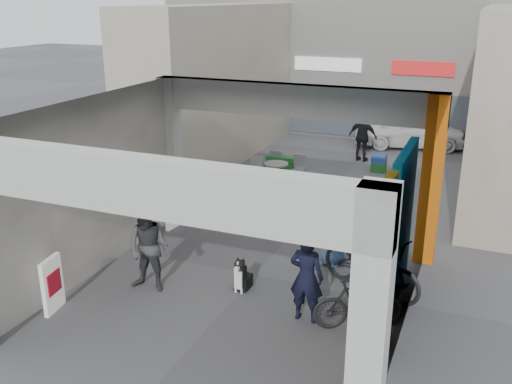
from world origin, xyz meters
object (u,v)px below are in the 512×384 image
at_px(man_with_dog, 307,277).
at_px(man_elderly, 333,231).
at_px(cafe_set, 276,174).
at_px(man_back_turned, 149,248).
at_px(produce_stand, 279,171).
at_px(border_collie, 241,277).
at_px(man_crates, 363,137).
at_px(white_van, 410,129).
at_px(bicycle_front, 371,264).
at_px(bicycle_rear, 358,303).

bearing_deg(man_with_dog, man_elderly, -84.80).
distance_m(cafe_set, man_back_turned, 6.87).
bearing_deg(cafe_set, man_with_dog, -65.42).
bearing_deg(produce_stand, cafe_set, -108.37).
bearing_deg(cafe_set, man_elderly, -57.02).
height_order(border_collie, man_crates, man_crates).
height_order(man_crates, white_van, man_crates).
relative_size(man_crates, white_van, 0.43).
bearing_deg(white_van, man_elderly, 165.88).
distance_m(produce_stand, border_collie, 6.87).
xyz_separation_m(cafe_set, man_crates, (1.79, 3.44, 0.53)).
distance_m(man_back_turned, bicycle_front, 4.13).
relative_size(man_with_dog, white_van, 0.41).
xyz_separation_m(man_back_turned, man_elderly, (2.86, 2.33, -0.12)).
xyz_separation_m(produce_stand, border_collie, (1.70, -6.66, -0.00)).
xyz_separation_m(produce_stand, bicycle_front, (3.94, -5.77, 0.28)).
bearing_deg(white_van, bicycle_front, 170.82).
xyz_separation_m(cafe_set, man_back_turned, (0.07, -6.84, 0.54)).
xyz_separation_m(cafe_set, bicycle_rear, (3.96, -6.67, 0.14)).
xyz_separation_m(border_collie, bicycle_rear, (2.30, -0.44, 0.18)).
distance_m(man_with_dog, white_van, 12.68).
distance_m(man_with_dog, man_crates, 10.27).
height_order(man_crates, bicycle_rear, man_crates).
distance_m(produce_stand, bicycle_front, 6.99).
relative_size(border_collie, man_with_dog, 0.43).
relative_size(man_with_dog, man_elderly, 1.09).
bearing_deg(produce_stand, bicycle_front, -79.45).
relative_size(produce_stand, white_van, 0.27).
distance_m(man_elderly, bicycle_rear, 2.41).
distance_m(border_collie, man_with_dog, 1.61).
bearing_deg(produce_stand, white_van, 37.55).
height_order(cafe_set, bicycle_rear, bicycle_rear).
bearing_deg(border_collie, man_crates, 90.78).
bearing_deg(border_collie, man_back_turned, -157.31).
bearing_deg(man_back_turned, bicycle_rear, -0.77).
xyz_separation_m(produce_stand, bicycle_rear, (4.00, -7.10, 0.18)).
bearing_deg(produce_stand, bicycle_rear, -84.34).
height_order(cafe_set, man_with_dog, man_with_dog).
bearing_deg(man_back_turned, produce_stand, 87.45).
relative_size(border_collie, man_crates, 0.41).
bearing_deg(man_with_dog, produce_stand, -65.37).
relative_size(man_back_turned, bicycle_front, 0.81).
xyz_separation_m(man_back_turned, man_crates, (1.72, 10.28, -0.01)).
height_order(border_collie, white_van, white_van).
relative_size(man_with_dog, man_back_turned, 0.95).
bearing_deg(produce_stand, man_crates, 34.93).
xyz_separation_m(man_back_turned, bicycle_front, (3.83, 1.51, -0.30)).
bearing_deg(man_elderly, border_collie, -107.96).
distance_m(cafe_set, man_with_dog, 7.44).
distance_m(man_back_turned, white_van, 13.10).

